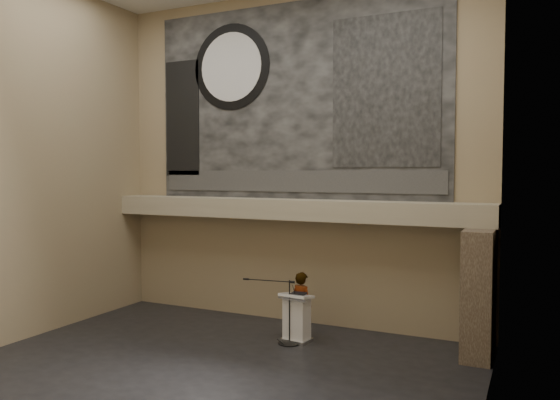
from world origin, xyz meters
The scene contains 20 objects.
floor centered at (0.00, 0.00, 0.00)m, with size 10.00×10.00×0.00m, color black.
wall_back centered at (0.00, 4.00, 4.25)m, with size 10.00×0.02×8.50m, color #907A5B.
wall_front centered at (0.00, -4.00, 4.25)m, with size 10.00×0.02×8.50m, color #907A5B.
wall_left centered at (-5.00, 0.00, 4.25)m, with size 0.02×8.00×8.50m, color #907A5B.
wall_right centered at (5.00, 0.00, 4.25)m, with size 0.02×8.00×8.50m, color #907A5B.
soffit centered at (0.00, 3.60, 2.95)m, with size 10.00×0.80×0.50m, color gray.
sprinkler_left centered at (-1.60, 3.55, 2.67)m, with size 0.04×0.04×0.06m, color #B2893D.
sprinkler_right centered at (1.90, 3.55, 2.67)m, with size 0.04×0.04×0.06m, color #B2893D.
banner centered at (0.00, 3.97, 5.70)m, with size 8.00×0.05×5.00m, color black.
banner_text_strip centered at (0.00, 3.93, 3.65)m, with size 7.76×0.02×0.55m, color #2F2F2F.
banner_clock_rim centered at (-1.80, 3.93, 6.70)m, with size 2.30×2.30×0.02m, color black.
banner_clock_face centered at (-1.80, 3.91, 6.70)m, with size 1.84×1.84×0.02m, color silver.
banner_building_print centered at (2.40, 3.93, 5.80)m, with size 2.60×0.02×3.60m, color black.
banner_brick_print centered at (-3.40, 3.93, 5.40)m, with size 1.10×0.02×3.20m, color black.
stone_pier centered at (4.65, 3.15, 1.35)m, with size 0.60×1.40×2.70m, color #44362A.
lectern centered at (0.80, 2.42, 0.55)m, with size 0.76×0.59×1.13m.
binder centered at (0.84, 2.43, 1.12)m, with size 0.33×0.26×0.04m, color black.
papers centered at (0.72, 2.37, 1.10)m, with size 0.19×0.27×0.01m, color white.
speaker_person centered at (0.79, 2.73, 0.78)m, with size 0.57×0.37×1.56m, color white.
mic_stand centered at (0.67, 2.22, 0.21)m, with size 1.36×0.52×1.45m.
Camera 1 is at (5.75, -8.86, 3.90)m, focal length 35.00 mm.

